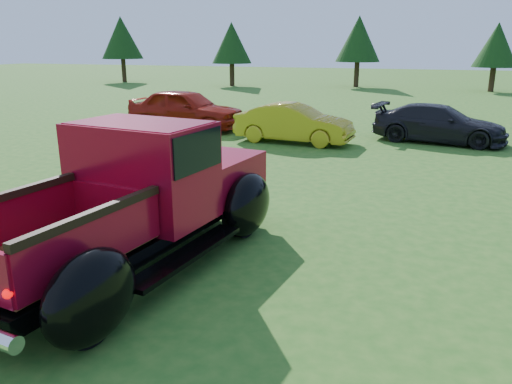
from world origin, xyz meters
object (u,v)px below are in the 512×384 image
(tree_mid_left, at_px, (358,39))
(show_car_grey, at_px, (439,124))
(tree_far_west, at_px, (121,38))
(pickup_truck, at_px, (145,194))
(show_car_red, at_px, (186,109))
(show_car_yellow, at_px, (294,123))
(tree_west, at_px, (232,43))
(tree_mid_right, at_px, (496,45))

(tree_mid_left, height_order, show_car_grey, tree_mid_left)
(tree_far_west, height_order, tree_mid_left, tree_far_west)
(pickup_truck, xyz_separation_m, show_car_red, (-4.58, 10.66, -0.21))
(tree_far_west, xyz_separation_m, show_car_yellow, (19.97, -21.35, -2.90))
(pickup_truck, height_order, show_car_yellow, pickup_truck)
(tree_mid_left, bearing_deg, pickup_truck, -88.05)
(tree_west, relative_size, tree_mid_right, 1.05)
(tree_far_west, xyz_separation_m, show_car_grey, (24.39, -19.80, -2.92))
(tree_west, distance_m, show_car_red, 19.96)
(tree_mid_left, xyz_separation_m, show_car_yellow, (0.97, -22.35, -2.76))
(tree_mid_left, bearing_deg, show_car_red, -99.44)
(tree_mid_right, relative_size, show_car_grey, 1.06)
(tree_west, relative_size, tree_mid_left, 0.92)
(tree_west, height_order, tree_mid_right, tree_west)
(tree_mid_right, relative_size, show_car_yellow, 1.17)
(tree_far_west, relative_size, pickup_truck, 0.92)
(show_car_grey, bearing_deg, show_car_yellow, 119.61)
(tree_mid_right, bearing_deg, tree_far_west, 180.00)
(tree_mid_left, height_order, tree_mid_right, tree_mid_left)
(tree_mid_left, height_order, pickup_truck, tree_mid_left)
(show_car_yellow, bearing_deg, show_car_grey, -65.40)
(show_car_red, distance_m, show_car_yellow, 4.66)
(tree_mid_left, distance_m, show_car_yellow, 22.54)
(tree_mid_left, distance_m, show_car_red, 21.49)
(tree_far_west, xyz_separation_m, tree_mid_left, (19.00, 1.00, -0.14))
(tree_far_west, height_order, pickup_truck, tree_far_west)
(tree_far_west, bearing_deg, tree_mid_left, 3.01)
(show_car_red, xyz_separation_m, show_car_grey, (8.89, 0.24, -0.14))
(show_car_yellow, bearing_deg, tree_mid_right, -15.33)
(show_car_red, bearing_deg, show_car_yellow, -101.96)
(tree_west, height_order, tree_mid_left, tree_mid_left)
(tree_far_west, height_order, tree_mid_right, tree_far_west)
(pickup_truck, relative_size, show_car_red, 1.30)
(tree_west, height_order, show_car_red, tree_west)
(tree_far_west, relative_size, tree_west, 1.13)
(show_car_yellow, bearing_deg, tree_far_west, 48.38)
(show_car_grey, bearing_deg, tree_west, 47.73)
(tree_far_west, relative_size, show_car_grey, 1.25)
(tree_mid_right, bearing_deg, tree_west, -176.82)
(show_car_red, bearing_deg, pickup_truck, -152.44)
(tree_mid_right, distance_m, show_car_red, 23.72)
(tree_west, xyz_separation_m, pickup_truck, (10.08, -29.71, -2.15))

